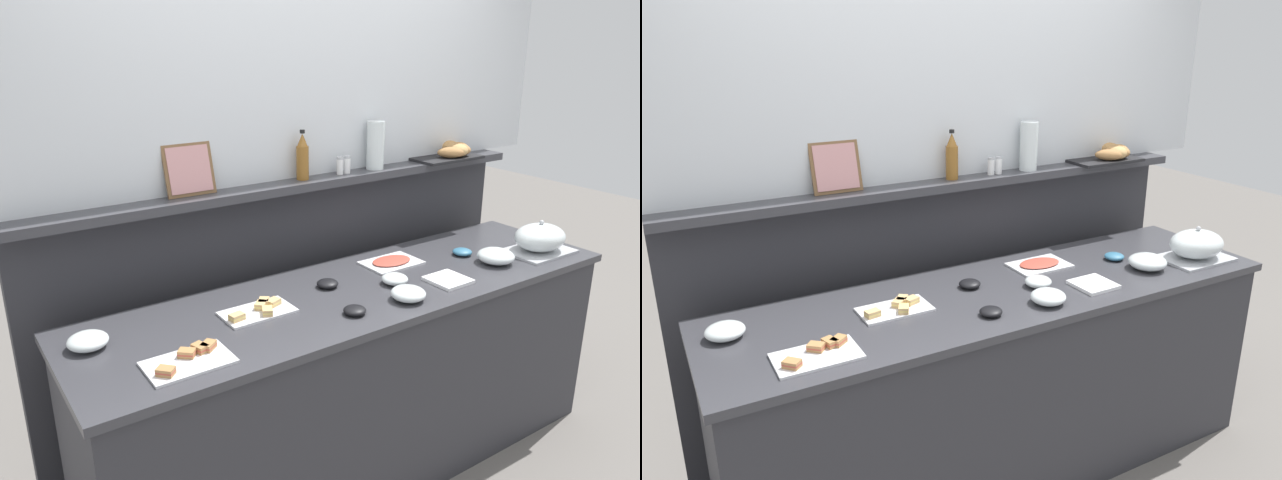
{
  "view_description": "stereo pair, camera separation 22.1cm",
  "coord_description": "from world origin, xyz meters",
  "views": [
    {
      "loc": [
        -1.54,
        -1.93,
        2.0
      ],
      "look_at": [
        -0.15,
        0.1,
        1.16
      ],
      "focal_mm": 34.22,
      "sensor_mm": 36.0,
      "label": 1
    },
    {
      "loc": [
        -1.35,
        -2.05,
        2.0
      ],
      "look_at": [
        -0.15,
        0.1,
        1.16
      ],
      "focal_mm": 34.22,
      "sensor_mm": 36.0,
      "label": 2
    }
  ],
  "objects": [
    {
      "name": "ground_plane",
      "position": [
        0.0,
        0.6,
        0.0
      ],
      "size": [
        12.0,
        12.0,
        0.0
      ],
      "primitive_type": "plane",
      "color": "slate"
    },
    {
      "name": "buffet_counter",
      "position": [
        0.0,
        0.0,
        0.47
      ],
      "size": [
        2.54,
        0.71,
        0.94
      ],
      "color": "#2D2D33",
      "rests_on": "ground_plane"
    },
    {
      "name": "back_ledge_unit",
      "position": [
        0.0,
        0.53,
        0.7
      ],
      "size": [
        2.67,
        0.22,
        1.34
      ],
      "color": "#2D2D33",
      "rests_on": "ground_plane"
    },
    {
      "name": "upper_wall_panel",
      "position": [
        0.0,
        0.55,
        1.97
      ],
      "size": [
        3.27,
        0.08,
        1.26
      ],
      "primitive_type": "cube",
      "color": "silver",
      "rests_on": "back_ledge_unit"
    },
    {
      "name": "sandwich_platter_front",
      "position": [
        -0.49,
        0.03,
        0.95
      ],
      "size": [
        0.29,
        0.17,
        0.04
      ],
      "color": "silver",
      "rests_on": "buffet_counter"
    },
    {
      "name": "sandwich_platter_rear",
      "position": [
        -0.88,
        -0.18,
        0.95
      ],
      "size": [
        0.29,
        0.18,
        0.04
      ],
      "color": "silver",
      "rests_on": "buffet_counter"
    },
    {
      "name": "cold_cuts_platter",
      "position": [
        0.31,
        0.15,
        0.95
      ],
      "size": [
        0.28,
        0.19,
        0.02
      ],
      "color": "silver",
      "rests_on": "buffet_counter"
    },
    {
      "name": "serving_cloche",
      "position": [
        1.03,
        -0.15,
        1.01
      ],
      "size": [
        0.34,
        0.24,
        0.17
      ],
      "color": "#B7BABF",
      "rests_on": "buffet_counter"
    },
    {
      "name": "glass_bowl_large",
      "position": [
        0.15,
        -0.05,
        0.96
      ],
      "size": [
        0.12,
        0.12,
        0.05
      ],
      "color": "silver",
      "rests_on": "buffet_counter"
    },
    {
      "name": "glass_bowl_medium",
      "position": [
        0.73,
        -0.13,
        0.97
      ],
      "size": [
        0.18,
        0.18,
        0.07
      ],
      "color": "silver",
      "rests_on": "buffet_counter"
    },
    {
      "name": "glass_bowl_small",
      "position": [
        -1.13,
        0.12,
        0.96
      ],
      "size": [
        0.14,
        0.14,
        0.06
      ],
      "color": "silver",
      "rests_on": "buffet_counter"
    },
    {
      "name": "glass_bowl_extra",
      "position": [
        0.08,
        -0.21,
        0.96
      ],
      "size": [
        0.15,
        0.15,
        0.06
      ],
      "color": "silver",
      "rests_on": "buffet_counter"
    },
    {
      "name": "condiment_bowl_dark",
      "position": [
        0.68,
        0.04,
        0.95
      ],
      "size": [
        0.1,
        0.1,
        0.03
      ],
      "primitive_type": "ellipsoid",
      "color": "teal",
      "rests_on": "buffet_counter"
    },
    {
      "name": "condiment_bowl_cream",
      "position": [
        -0.18,
        -0.19,
        0.95
      ],
      "size": [
        0.09,
        0.09,
        0.03
      ],
      "primitive_type": "ellipsoid",
      "color": "black",
      "rests_on": "buffet_counter"
    },
    {
      "name": "condiment_bowl_teal",
      "position": [
        -0.12,
        0.09,
        0.95
      ],
      "size": [
        0.1,
        0.1,
        0.03
      ],
      "primitive_type": "ellipsoid",
      "color": "black",
      "rests_on": "buffet_counter"
    },
    {
      "name": "napkin_stack",
      "position": [
        0.37,
        -0.17,
        0.95
      ],
      "size": [
        0.17,
        0.17,
        0.02
      ],
      "primitive_type": "cube",
      "rotation": [
        0.0,
        0.0,
        0.02
      ],
      "color": "white",
      "rests_on": "buffet_counter"
    },
    {
      "name": "vinegar_bottle_amber",
      "position": [
        0.0,
        0.46,
        1.44
      ],
      "size": [
        0.06,
        0.06,
        0.24
      ],
      "color": "#8E5B23",
      "rests_on": "back_ledge_unit"
    },
    {
      "name": "salt_shaker",
      "position": [
        0.21,
        0.45,
        1.38
      ],
      "size": [
        0.03,
        0.03,
        0.09
      ],
      "color": "white",
      "rests_on": "back_ledge_unit"
    },
    {
      "name": "pepper_shaker",
      "position": [
        0.26,
        0.45,
        1.38
      ],
      "size": [
        0.03,
        0.03,
        0.09
      ],
      "color": "white",
      "rests_on": "back_ledge_unit"
    },
    {
      "name": "bread_basket",
      "position": [
        0.99,
        0.45,
        1.37
      ],
      "size": [
        0.4,
        0.3,
        0.08
      ],
      "color": "black",
      "rests_on": "back_ledge_unit"
    },
    {
      "name": "framed_picture",
      "position": [
        -0.56,
        0.49,
        1.45
      ],
      "size": [
        0.22,
        0.07,
        0.22
      ],
      "color": "brown",
      "rests_on": "back_ledge_unit"
    },
    {
      "name": "water_carafe",
      "position": [
        0.43,
        0.45,
        1.46
      ],
      "size": [
        0.09,
        0.09,
        0.24
      ],
      "primitive_type": "cylinder",
      "color": "silver",
      "rests_on": "back_ledge_unit"
    }
  ]
}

